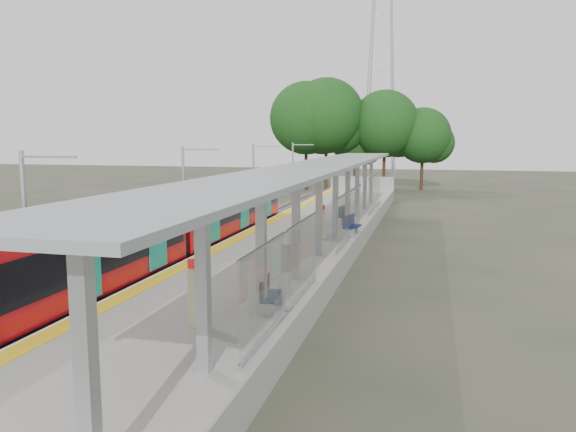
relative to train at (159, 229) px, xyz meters
The scene contains 15 objects.
trackbed 7.62m from the train, 90.01° to the left, with size 3.00×70.00×0.24m, color #59544C.
platform 8.77m from the train, 58.60° to the left, with size 6.00×50.00×1.00m, color gray.
tactile_strip 7.70m from the train, 75.19° to the left, with size 0.60×50.00×0.02m, color yellow.
end_fence 32.64m from the train, 82.08° to the left, with size 6.00×0.10×1.20m, color #9EA0A5.
train is the anchor object (origin of this frame).
canopy 7.39m from the train, 30.22° to the left, with size 3.27×38.00×3.66m.
pylon 62.80m from the train, 86.68° to the left, with size 8.00×4.00×38.00m, color #9EA0A5, non-canonical shape.
tree_cluster 42.46m from the train, 87.82° to the left, with size 19.85×9.90×12.46m.
catenary_masts 6.65m from the train, 105.08° to the left, with size 2.08×48.16×5.40m.
bench_near 9.14m from the train, 43.74° to the right, with size 0.56×1.39×0.92m.
bench_mid 9.54m from the train, 41.76° to the left, with size 0.77×1.58×1.03m.
bench_far 11.93m from the train, 58.76° to the left, with size 0.73×1.54×1.01m.
info_pillar_near 9.58m from the train, 57.32° to the right, with size 0.40×0.40×1.76m.
info_pillar_far 7.80m from the train, 41.01° to the left, with size 0.37×0.37×1.64m.
litter_bin 6.18m from the train, 14.93° to the right, with size 0.50×0.50×1.02m, color #9EA0A5.
Camera 1 is at (6.42, -8.28, 5.78)m, focal length 35.00 mm.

